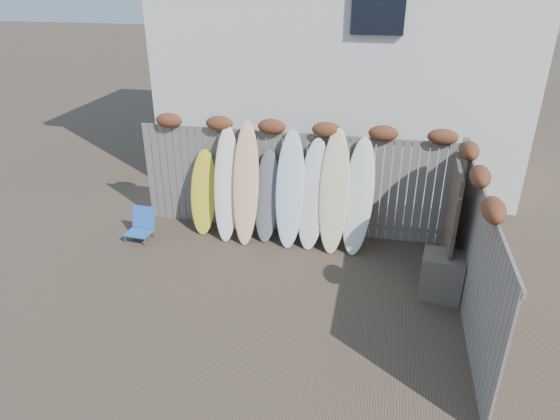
% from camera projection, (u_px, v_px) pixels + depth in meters
% --- Properties ---
extents(ground, '(80.00, 80.00, 0.00)m').
position_uv_depth(ground, '(264.00, 300.00, 7.83)').
color(ground, '#493A2D').
extents(back_fence, '(6.05, 0.28, 2.24)m').
position_uv_depth(back_fence, '(296.00, 175.00, 9.41)').
color(back_fence, slate).
rests_on(back_fence, ground).
extents(right_fence, '(0.28, 4.40, 2.24)m').
position_uv_depth(right_fence, '(474.00, 249.00, 7.00)').
color(right_fence, slate).
rests_on(right_fence, ground).
extents(house, '(8.50, 5.50, 6.33)m').
position_uv_depth(house, '(346.00, 37.00, 12.07)').
color(house, silver).
rests_on(house, ground).
extents(beach_chair, '(0.49, 0.52, 0.61)m').
position_uv_depth(beach_chair, '(141.00, 225.00, 9.52)').
color(beach_chair, '#2264AB').
rests_on(beach_chair, ground).
extents(wooden_crate, '(0.70, 0.61, 0.74)m').
position_uv_depth(wooden_crate, '(442.00, 276.00, 7.77)').
color(wooden_crate, '#6C5D51').
rests_on(wooden_crate, ground).
extents(lattice_panel, '(0.10, 1.34, 2.01)m').
position_uv_depth(lattice_panel, '(450.00, 225.00, 7.96)').
color(lattice_panel, '#483C2B').
rests_on(lattice_panel, ground).
extents(surfboard_0, '(0.54, 0.60, 1.61)m').
position_uv_depth(surfboard_0, '(204.00, 192.00, 9.62)').
color(surfboard_0, gold).
rests_on(surfboard_0, ground).
extents(surfboard_1, '(0.55, 0.79, 2.10)m').
position_uv_depth(surfboard_1, '(226.00, 184.00, 9.33)').
color(surfboard_1, silver).
rests_on(surfboard_1, ground).
extents(surfboard_2, '(0.55, 0.82, 2.22)m').
position_uv_depth(surfboard_2, '(246.00, 184.00, 9.20)').
color(surfboard_2, '#F8BA8F').
rests_on(surfboard_2, ground).
extents(surfboard_3, '(0.47, 0.62, 1.70)m').
position_uv_depth(surfboard_3, '(267.00, 196.00, 9.33)').
color(surfboard_3, '#5B5D65').
rests_on(surfboard_3, ground).
extents(surfboard_4, '(0.57, 0.77, 2.11)m').
position_uv_depth(surfboard_4, '(290.00, 190.00, 9.11)').
color(surfboard_4, silver).
rests_on(surfboard_4, ground).
extents(surfboard_5, '(0.61, 0.75, 1.98)m').
position_uv_depth(surfboard_5, '(313.00, 195.00, 9.06)').
color(surfboard_5, silver).
rests_on(surfboard_5, ground).
extents(surfboard_6, '(0.56, 0.79, 2.18)m').
position_uv_depth(surfboard_6, '(334.00, 192.00, 8.92)').
color(surfboard_6, beige).
rests_on(surfboard_6, ground).
extents(surfboard_7, '(0.61, 0.78, 2.05)m').
position_uv_depth(surfboard_7, '(358.00, 197.00, 8.88)').
color(surfboard_7, white).
rests_on(surfboard_7, ground).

